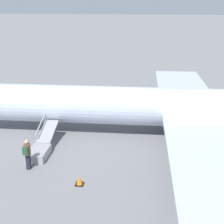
{
  "coord_description": "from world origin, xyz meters",
  "views": [
    {
      "loc": [
        1.08,
        20.47,
        8.58
      ],
      "look_at": [
        4.0,
        1.02,
        1.83
      ],
      "focal_mm": 50.0,
      "sensor_mm": 36.0,
      "label": 1
    }
  ],
  "objects": [
    {
      "name": "traffic_cone_near_stairs",
      "position": [
        4.73,
        7.16,
        0.21
      ],
      "size": [
        0.43,
        0.43,
        0.47
      ],
      "color": "black",
      "rests_on": "ground"
    },
    {
      "name": "boarding_stairs",
      "position": [
        7.9,
        4.22,
        0.37
      ],
      "size": [
        1.22,
        4.06,
        1.71
      ],
      "rotation": [
        0.0,
        0.0,
        -1.52
      ],
      "color": "#99999E",
      "rests_on": "ground"
    },
    {
      "name": "passenger",
      "position": [
        7.91,
        6.03,
        1.0
      ],
      "size": [
        0.36,
        0.55,
        1.74
      ],
      "rotation": [
        0.0,
        0.0,
        -1.52
      ],
      "color": "#23232D",
      "rests_on": "ground"
    },
    {
      "name": "airplane_main",
      "position": [
        -0.99,
        -0.05,
        2.05
      ],
      "size": [
        33.32,
        25.42,
        6.89
      ],
      "rotation": [
        0.0,
        0.0,
        0.05
      ],
      "color": "silver",
      "rests_on": "ground"
    },
    {
      "name": "ground_plane",
      "position": [
        0.0,
        0.0,
        0.0
      ],
      "size": [
        600.0,
        600.0,
        0.0
      ],
      "primitive_type": "plane",
      "color": "slate"
    }
  ]
}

